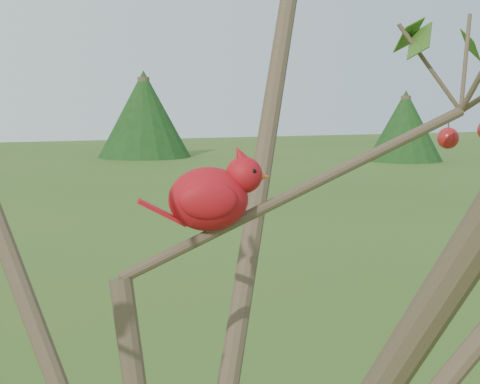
{
  "coord_description": "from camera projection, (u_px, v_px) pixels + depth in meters",
  "views": [
    {
      "loc": [
        -0.33,
        -0.97,
        2.22
      ],
      "look_at": [
        0.14,
        0.08,
        2.08
      ],
      "focal_mm": 55.0,
      "sensor_mm": 36.0,
      "label": 1
    }
  ],
  "objects": [
    {
      "name": "cardinal",
      "position": [
        213.0,
        195.0,
        1.15
      ],
      "size": [
        0.21,
        0.13,
        0.15
      ],
      "rotation": [
        0.0,
        0.0,
        -0.26
      ],
      "color": "#B60F11",
      "rests_on": "ground"
    },
    {
      "name": "crabapple_tree",
      "position": [
        195.0,
        172.0,
        1.01
      ],
      "size": [
        2.35,
        2.05,
        2.95
      ],
      "color": "#3E2D21",
      "rests_on": "ground"
    }
  ]
}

